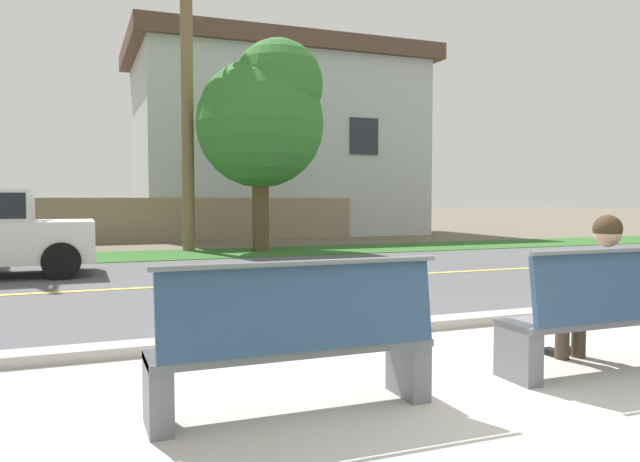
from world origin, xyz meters
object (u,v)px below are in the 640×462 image
at_px(shade_tree_centre, 265,114).
at_px(seated_person_grey, 597,285).
at_px(bench_right, 611,316).
at_px(bench_left, 296,345).

bearing_deg(shade_tree_centre, seated_person_grey, -93.19).
bearing_deg(bench_right, bench_left, 180.00).
height_order(bench_right, seated_person_grey, seated_person_grey).
bearing_deg(bench_right, shade_tree_centre, 86.75).
distance_m(seated_person_grey, shade_tree_centre, 12.10).
bearing_deg(bench_left, seated_person_grey, 3.68).
xyz_separation_m(bench_left, bench_right, (2.63, 0.00, 0.00)).
bearing_deg(seated_person_grey, shade_tree_centre, 86.81).
relative_size(bench_right, shade_tree_centre, 0.33).
bearing_deg(bench_right, seated_person_grey, 82.76).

